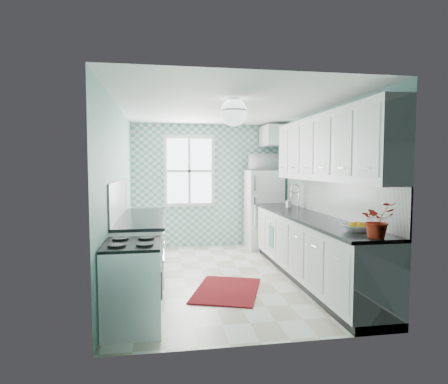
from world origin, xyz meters
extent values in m
cube|color=white|center=(0.00, 0.00, -0.01)|extent=(3.00, 4.40, 0.02)
cube|color=white|center=(0.00, 0.00, 2.51)|extent=(3.00, 4.40, 0.02)
cube|color=#74AEA2|center=(0.00, 2.21, 1.25)|extent=(3.00, 0.02, 2.50)
cube|color=#74AEA2|center=(0.00, -2.21, 1.25)|extent=(3.00, 0.02, 2.50)
cube|color=#74AEA2|center=(-1.51, 0.00, 1.25)|extent=(0.02, 4.40, 2.50)
cube|color=#74AEA2|center=(1.51, 0.00, 1.25)|extent=(0.02, 4.40, 2.50)
cube|color=#64A59E|center=(0.00, 2.19, 1.25)|extent=(3.00, 0.01, 2.50)
cube|color=white|center=(-0.35, 2.17, 1.55)|extent=(1.04, 0.05, 1.44)
cube|color=white|center=(-0.35, 2.15, 1.55)|extent=(0.90, 0.02, 1.30)
cube|color=white|center=(1.49, -0.40, 1.20)|extent=(0.02, 3.60, 0.51)
cube|color=white|center=(-1.49, -0.07, 1.20)|extent=(0.02, 2.15, 0.51)
cube|color=white|center=(1.33, -0.60, 1.90)|extent=(0.33, 3.20, 0.90)
cube|color=white|center=(1.30, 1.83, 2.25)|extent=(0.40, 0.74, 0.40)
cylinder|color=silver|center=(0.00, -0.80, 2.48)|extent=(0.14, 0.14, 0.04)
cylinder|color=silver|center=(0.00, -0.80, 2.41)|extent=(0.02, 0.02, 0.12)
sphere|color=white|center=(0.00, -0.80, 2.32)|extent=(0.34, 0.34, 0.34)
cube|color=white|center=(1.20, -0.40, 0.45)|extent=(0.60, 3.60, 0.90)
cube|color=black|center=(1.19, -0.40, 0.92)|extent=(0.63, 3.60, 0.04)
cube|color=white|center=(-1.20, -0.07, 0.45)|extent=(0.60, 2.15, 0.90)
cube|color=black|center=(-1.19, -0.07, 0.92)|extent=(0.63, 2.15, 0.04)
cube|color=white|center=(1.11, 1.79, 0.78)|extent=(0.68, 0.64, 1.57)
cube|color=silver|center=(1.11, 1.47, 1.14)|extent=(0.67, 0.01, 0.02)
cube|color=silver|center=(0.84, 1.45, 1.33)|extent=(0.03, 0.03, 0.30)
cube|color=silver|center=(0.84, 1.45, 0.78)|extent=(0.03, 0.03, 0.54)
cube|color=white|center=(-1.20, -1.62, 0.44)|extent=(0.57, 0.72, 0.85)
cube|color=black|center=(-1.20, -1.62, 0.86)|extent=(0.57, 0.72, 0.03)
cube|color=black|center=(-0.91, -1.62, 0.49)|extent=(0.01, 0.47, 0.28)
cube|color=silver|center=(1.20, 0.58, 0.92)|extent=(0.55, 0.46, 0.12)
cylinder|color=silver|center=(1.40, 0.58, 1.12)|extent=(0.02, 0.02, 0.30)
torus|color=silver|center=(1.32, 0.58, 1.31)|extent=(0.16, 0.02, 0.16)
cube|color=#5E1106|center=(-0.06, -0.68, 0.01)|extent=(1.13, 1.34, 0.02)
cube|color=#56AC90|center=(0.89, 0.48, 0.48)|extent=(0.04, 0.24, 0.36)
imported|color=white|center=(1.20, -1.71, 0.98)|extent=(0.34, 0.34, 0.08)
imported|color=#A52E22|center=(1.20, -2.09, 1.12)|extent=(0.37, 0.33, 0.36)
imported|color=#A2BAC4|center=(1.25, 0.69, 1.03)|extent=(0.10, 0.10, 0.17)
imported|color=white|center=(1.11, 1.79, 1.73)|extent=(0.60, 0.43, 0.32)
camera|label=1|loc=(-0.89, -5.45, 1.65)|focal=30.00mm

